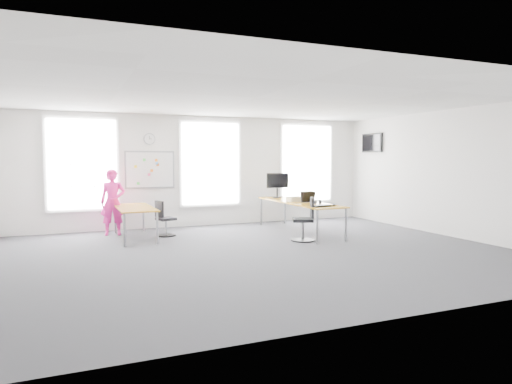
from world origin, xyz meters
name	(u,v)px	position (x,y,z in m)	size (l,w,h in m)	color
floor	(256,253)	(0.00, 0.00, 0.00)	(10.00, 10.00, 0.00)	#2C2C31
ceiling	(256,98)	(0.00, 0.00, 3.00)	(10.00, 10.00, 0.00)	white
wall_back	(200,171)	(0.00, 4.00, 1.50)	(10.00, 10.00, 0.00)	white
wall_front	(392,189)	(0.00, -4.00, 1.50)	(10.00, 10.00, 0.00)	white
wall_right	(452,173)	(5.00, 0.00, 1.50)	(10.00, 10.00, 0.00)	white
window_left	(82,164)	(-3.00, 3.97, 1.70)	(1.60, 0.06, 2.20)	white
window_mid	(210,164)	(0.30, 3.97, 1.70)	(1.60, 0.06, 2.20)	white
window_right	(306,163)	(3.30, 3.97, 1.70)	(1.60, 0.06, 2.20)	white
desk_right	(299,203)	(1.96, 1.91, 0.73)	(0.85, 3.19, 0.78)	#BF861D
desk_left	(135,210)	(-1.94, 2.60, 0.67)	(0.80, 2.00, 0.73)	#BF861D
chair_right	(305,222)	(1.54, 0.80, 0.43)	(0.58, 0.58, 0.98)	black
chair_left	(164,221)	(-1.26, 2.63, 0.37)	(0.48, 0.48, 0.85)	black
person	(113,202)	(-2.36, 3.27, 0.80)	(0.58, 0.38, 1.59)	#E32088
whiteboard	(150,170)	(-1.35, 3.97, 1.55)	(1.20, 0.03, 0.90)	silver
wall_clock	(149,139)	(-1.35, 3.97, 2.35)	(0.30, 0.30, 0.04)	gray
tv	(372,143)	(4.95, 3.00, 2.30)	(0.06, 0.90, 0.55)	black
keyboard	(321,206)	(1.84, 0.62, 0.79)	(0.47, 0.17, 0.02)	black
mouse	(334,205)	(2.18, 0.65, 0.80)	(0.07, 0.12, 0.04)	black
lens_cap	(321,204)	(2.09, 1.04, 0.78)	(0.06, 0.06, 0.01)	black
headphones	(318,202)	(2.09, 1.21, 0.82)	(0.16, 0.09, 0.09)	black
laptop_sleeve	(308,197)	(2.01, 1.54, 0.91)	(0.34, 0.19, 0.28)	black
paper_stack	(295,199)	(1.86, 1.94, 0.84)	(0.35, 0.26, 0.12)	beige
monitor	(278,183)	(1.93, 3.09, 1.18)	(0.60, 0.25, 0.67)	black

